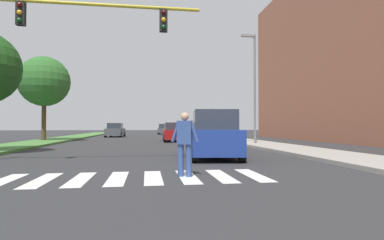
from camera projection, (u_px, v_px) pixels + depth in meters
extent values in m
plane|color=#2D2D30|center=(144.00, 140.00, 29.19)|extent=(140.00, 140.00, 0.00)
cube|color=silver|center=(3.00, 181.00, 7.38)|extent=(0.45, 2.20, 0.01)
cube|color=silver|center=(42.00, 180.00, 7.51)|extent=(0.45, 2.20, 0.01)
cube|color=silver|center=(80.00, 179.00, 7.64)|extent=(0.45, 2.20, 0.01)
cube|color=silver|center=(117.00, 178.00, 7.77)|extent=(0.45, 2.20, 0.01)
cube|color=silver|center=(153.00, 177.00, 7.91)|extent=(0.45, 2.20, 0.01)
cube|color=silver|center=(188.00, 177.00, 8.04)|extent=(0.45, 2.20, 0.01)
cube|color=silver|center=(221.00, 176.00, 8.17)|extent=(0.45, 2.20, 0.01)
cube|color=silver|center=(253.00, 175.00, 8.30)|extent=(0.45, 2.20, 0.01)
cube|color=#477A38|center=(51.00, 141.00, 26.08)|extent=(3.15, 64.00, 0.15)
cylinder|color=#4C3823|center=(44.00, 118.00, 25.69)|extent=(0.36, 0.36, 3.68)
sphere|color=#2D6628|center=(44.00, 81.00, 25.75)|extent=(4.18, 4.18, 4.18)
cube|color=#9E9991|center=(232.00, 139.00, 28.40)|extent=(3.00, 64.00, 0.15)
cylinder|color=gold|center=(75.00, 3.00, 10.53)|extent=(8.68, 0.12, 0.12)
cube|color=black|center=(21.00, 14.00, 10.27)|extent=(0.28, 0.20, 0.80)
sphere|color=#4C0C0C|center=(19.00, 5.00, 10.16)|extent=(0.16, 0.16, 0.16)
sphere|color=#F2A519|center=(19.00, 12.00, 10.15)|extent=(0.16, 0.16, 0.16)
sphere|color=#0F3F19|center=(19.00, 20.00, 10.15)|extent=(0.16, 0.16, 0.16)
cube|color=black|center=(163.00, 21.00, 10.97)|extent=(0.28, 0.20, 0.80)
sphere|color=#4C0C0C|center=(164.00, 12.00, 10.85)|extent=(0.16, 0.16, 0.16)
sphere|color=#F2A519|center=(164.00, 20.00, 10.85)|extent=(0.16, 0.16, 0.16)
sphere|color=#0F3F19|center=(164.00, 27.00, 10.84)|extent=(0.16, 0.16, 0.16)
cylinder|color=slate|center=(255.00, 89.00, 21.08)|extent=(0.14, 0.14, 7.50)
cube|color=gray|center=(248.00, 36.00, 21.08)|extent=(0.90, 0.24, 0.16)
cylinder|color=#334C8C|center=(189.00, 161.00, 8.03)|extent=(0.21, 0.21, 0.85)
cylinder|color=#334C8C|center=(181.00, 160.00, 8.07)|extent=(0.21, 0.21, 0.85)
cube|color=#334C8C|center=(185.00, 132.00, 8.07)|extent=(0.44, 0.36, 0.62)
cylinder|color=#334C8C|center=(194.00, 131.00, 8.02)|extent=(0.28, 0.18, 0.58)
cylinder|color=#334C8C|center=(176.00, 131.00, 8.11)|extent=(0.28, 0.18, 0.58)
sphere|color=tan|center=(185.00, 117.00, 8.07)|extent=(0.28, 0.28, 0.22)
cube|color=navy|center=(214.00, 141.00, 13.02)|extent=(2.46, 4.80, 0.96)
cube|color=#2D333D|center=(214.00, 120.00, 12.81)|extent=(1.97, 2.72, 0.79)
cylinder|color=black|center=(192.00, 147.00, 14.84)|extent=(0.30, 0.66, 0.64)
cylinder|color=black|center=(228.00, 147.00, 14.88)|extent=(0.30, 0.66, 0.64)
cylinder|color=black|center=(194.00, 154.00, 11.14)|extent=(0.30, 0.66, 0.64)
cylinder|color=black|center=(242.00, 154.00, 11.18)|extent=(0.30, 0.66, 0.64)
cube|color=maroon|center=(174.00, 134.00, 26.40)|extent=(1.91, 4.18, 0.77)
cube|color=#2D333D|center=(174.00, 126.00, 26.62)|extent=(1.63, 1.91, 0.63)
cylinder|color=black|center=(185.00, 138.00, 24.88)|extent=(0.24, 0.65, 0.64)
cylinder|color=black|center=(165.00, 138.00, 24.69)|extent=(0.24, 0.65, 0.64)
cylinder|color=black|center=(182.00, 137.00, 28.10)|extent=(0.24, 0.65, 0.64)
cylinder|color=black|center=(164.00, 137.00, 27.91)|extent=(0.24, 0.65, 0.64)
cube|color=#474C51|center=(115.00, 132.00, 37.31)|extent=(2.08, 4.68, 0.80)
cube|color=#2D333D|center=(115.00, 126.00, 37.09)|extent=(1.73, 2.15, 0.66)
cylinder|color=black|center=(111.00, 134.00, 39.06)|extent=(0.25, 0.65, 0.64)
cylinder|color=black|center=(124.00, 134.00, 39.22)|extent=(0.25, 0.65, 0.64)
cylinder|color=black|center=(105.00, 135.00, 35.39)|extent=(0.25, 0.65, 0.64)
cylinder|color=black|center=(120.00, 135.00, 35.55)|extent=(0.25, 0.65, 0.64)
cube|color=#474C51|center=(164.00, 130.00, 49.50)|extent=(2.17, 4.67, 0.79)
cube|color=#2D333D|center=(164.00, 126.00, 49.74)|extent=(1.72, 2.17, 0.65)
cylinder|color=black|center=(168.00, 132.00, 47.72)|extent=(0.28, 0.66, 0.64)
cylinder|color=black|center=(158.00, 132.00, 47.64)|extent=(0.28, 0.66, 0.64)
cylinder|color=black|center=(169.00, 132.00, 51.34)|extent=(0.28, 0.66, 0.64)
cylinder|color=black|center=(160.00, 132.00, 51.26)|extent=(0.28, 0.66, 0.64)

